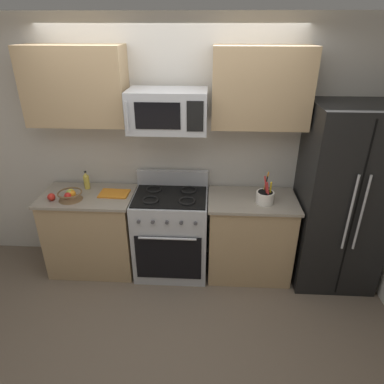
# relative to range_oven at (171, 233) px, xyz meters

# --- Properties ---
(ground_plane) EXTENTS (16.00, 16.00, 0.00)m
(ground_plane) POSITION_rel_range_oven_xyz_m (0.00, -0.61, -0.47)
(ground_plane) COLOR #6B5B4C
(wall_back) EXTENTS (8.00, 0.10, 2.60)m
(wall_back) POSITION_rel_range_oven_xyz_m (0.00, 0.36, 0.83)
(wall_back) COLOR beige
(wall_back) RESTS_ON ground
(counter_left) EXTENTS (0.95, 0.59, 0.91)m
(counter_left) POSITION_rel_range_oven_xyz_m (-0.86, -0.00, -0.02)
(counter_left) COLOR tan
(counter_left) RESTS_ON ground
(range_oven) EXTENTS (0.76, 0.63, 1.09)m
(range_oven) POSITION_rel_range_oven_xyz_m (0.00, 0.00, 0.00)
(range_oven) COLOR #B2B5BA
(range_oven) RESTS_ON ground
(counter_right) EXTENTS (0.89, 0.59, 0.91)m
(counter_right) POSITION_rel_range_oven_xyz_m (0.84, -0.00, -0.02)
(counter_right) COLOR tan
(counter_right) RESTS_ON ground
(refrigerator) EXTENTS (0.79, 0.70, 1.87)m
(refrigerator) POSITION_rel_range_oven_xyz_m (1.70, -0.02, 0.46)
(refrigerator) COLOR black
(refrigerator) RESTS_ON ground
(microwave) EXTENTS (0.72, 0.44, 0.37)m
(microwave) POSITION_rel_range_oven_xyz_m (-0.00, 0.03, 1.31)
(microwave) COLOR #B2B5BA
(upper_cabinets_left) EXTENTS (0.94, 0.34, 0.72)m
(upper_cabinets_left) POSITION_rel_range_oven_xyz_m (-0.87, 0.14, 1.50)
(upper_cabinets_left) COLOR tan
(upper_cabinets_right) EXTENTS (0.88, 0.34, 0.72)m
(upper_cabinets_right) POSITION_rel_range_oven_xyz_m (0.84, 0.14, 1.50)
(upper_cabinets_right) COLOR tan
(utensil_crock) EXTENTS (0.17, 0.17, 0.31)m
(utensil_crock) POSITION_rel_range_oven_xyz_m (0.94, -0.08, 0.50)
(utensil_crock) COLOR white
(utensil_crock) RESTS_ON counter_right
(fruit_basket) EXTENTS (0.24, 0.24, 0.11)m
(fruit_basket) POSITION_rel_range_oven_xyz_m (-0.99, -0.12, 0.49)
(fruit_basket) COLOR brown
(fruit_basket) RESTS_ON counter_left
(apple_loose) EXTENTS (0.08, 0.08, 0.08)m
(apple_loose) POSITION_rel_range_oven_xyz_m (-1.17, -0.15, 0.47)
(apple_loose) COLOR red
(apple_loose) RESTS_ON counter_left
(cutting_board) EXTENTS (0.30, 0.21, 0.02)m
(cutting_board) POSITION_rel_range_oven_xyz_m (-0.58, 0.02, 0.44)
(cutting_board) COLOR orange
(cutting_board) RESTS_ON counter_left
(bottle_oil) EXTENTS (0.06, 0.06, 0.20)m
(bottle_oil) POSITION_rel_range_oven_xyz_m (-0.91, 0.15, 0.53)
(bottle_oil) COLOR gold
(bottle_oil) RESTS_ON counter_left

